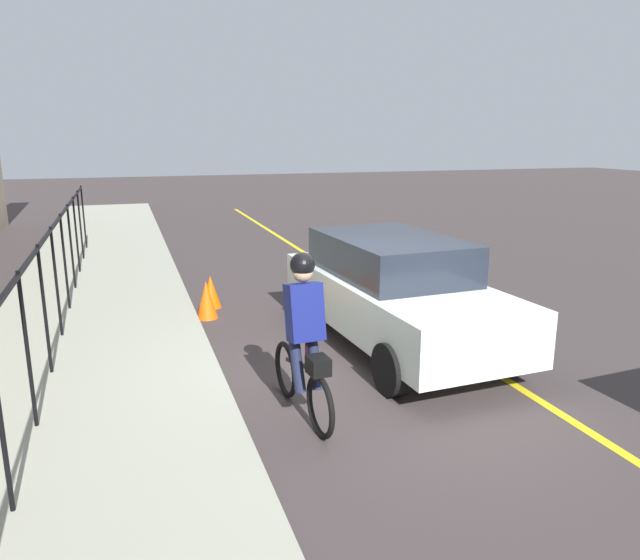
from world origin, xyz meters
name	(u,v)px	position (x,y,z in m)	size (l,w,h in m)	color
ground_plane	(368,375)	(0.00, 0.00, 0.00)	(80.00, 80.00, 0.00)	#3D3434
lane_line_centre	(476,361)	(0.00, -1.60, 0.00)	(36.00, 0.12, 0.01)	yellow
sidewalk	(83,407)	(0.00, 3.40, 0.07)	(40.00, 3.20, 0.15)	#9D9E8C
iron_fence	(41,282)	(1.00, 3.80, 1.29)	(17.56, 0.04, 1.60)	black
cyclist_lead	(304,338)	(-0.86, 1.10, 0.91)	(1.71, 0.38, 1.83)	black
parked_sedan_rear	(394,290)	(0.98, -0.80, 0.82)	(4.49, 2.12, 1.58)	white
traffic_cone_near	(211,292)	(3.74, 1.45, 0.29)	(0.36, 0.36, 0.58)	#EB5605
traffic_cone_far	(206,300)	(3.12, 1.61, 0.32)	(0.36, 0.36, 0.63)	#F3560C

